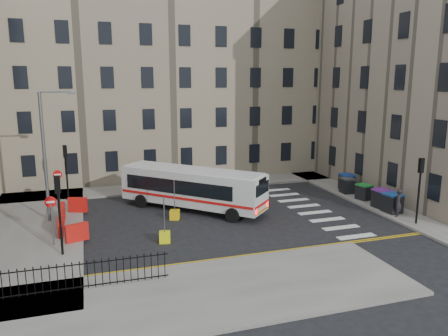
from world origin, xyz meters
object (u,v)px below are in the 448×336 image
wheelie_bin_d (347,185)px  wheelie_bin_e (347,182)px  wheelie_bin_c (364,192)px  bollard_yellow (175,215)px  streetlamp (44,155)px  pedestrian (398,203)px  wheelie_bin_a (392,203)px  bus (192,187)px  bollard_chevron (165,237)px  wheelie_bin_b (382,198)px

wheelie_bin_d → wheelie_bin_e: wheelie_bin_e is taller
wheelie_bin_c → bollard_yellow: size_ratio=2.01×
streetlamp → pedestrian: (21.45, -5.95, -3.28)m
wheelie_bin_a → wheelie_bin_e: size_ratio=1.02×
streetlamp → bus: 9.61m
streetlamp → wheelie_bin_e: (22.25, 1.10, -3.55)m
streetlamp → bollard_chevron: bearing=-41.2°
bollard_chevron → wheelie_bin_d: bearing=20.5°
wheelie_bin_c → bollard_yellow: wheelie_bin_c is taller
bus → wheelie_bin_b: (12.51, -3.95, -0.83)m
wheelie_bin_a → bollard_yellow: wheelie_bin_a is taller
bus → wheelie_bin_a: bearing=-67.5°
wheelie_bin_e → wheelie_bin_d: bearing=-117.2°
bollard_chevron → bus: bearing=62.2°
wheelie_bin_a → wheelie_bin_e: wheelie_bin_a is taller
wheelie_bin_e → bollard_yellow: size_ratio=2.09×
bus → pedestrian: 13.60m
bus → wheelie_bin_d: bearing=-44.2°
wheelie_bin_b → wheelie_bin_e: wheelie_bin_b is taller
wheelie_bin_a → bollard_chevron: 15.39m
bus → wheelie_bin_b: size_ratio=6.99×
bus → bollard_yellow: 2.65m
wheelie_bin_e → bollard_yellow: (-14.59, -2.81, -0.48)m
wheelie_bin_b → wheelie_bin_c: wheelie_bin_b is taller
bus → wheelie_bin_e: (13.03, 1.13, -0.85)m
bus → bollard_yellow: bus is taller
wheelie_bin_b → bus: bearing=157.3°
bus → bollard_chevron: bearing=-163.1°
wheelie_bin_d → wheelie_bin_e: bearing=62.9°
wheelie_bin_b → wheelie_bin_c: 2.15m
streetlamp → bus: streetlamp is taller
wheelie_bin_e → streetlamp: bearing=-173.3°
wheelie_bin_b → wheelie_bin_d: wheelie_bin_b is taller
bus → bollard_yellow: (-1.56, -1.68, -1.33)m
bollard_yellow → wheelie_bin_b: bearing=-9.2°
bollard_yellow → wheelie_bin_a: bearing=-13.6°
wheelie_bin_c → pedestrian: bearing=-108.4°
streetlamp → bollard_yellow: 8.82m
pedestrian → bollard_chevron: (-15.13, 0.41, -0.75)m
wheelie_bin_c → bollard_chevron: (-15.49, -3.70, -0.42)m
pedestrian → streetlamp: bearing=-57.1°
streetlamp → wheelie_bin_c: (21.81, -1.83, -3.61)m
wheelie_bin_e → bollard_chevron: 17.26m
wheelie_bin_d → pedestrian: bearing=-88.5°
wheelie_bin_e → bollard_yellow: 14.87m
wheelie_bin_d → bollard_chevron: bearing=-155.6°
streetlamp → wheelie_bin_d: size_ratio=6.92×
wheelie_bin_c → wheelie_bin_d: 2.05m
wheelie_bin_a → pedestrian: pedestrian is taller
streetlamp → bollard_yellow: streetlamp is taller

